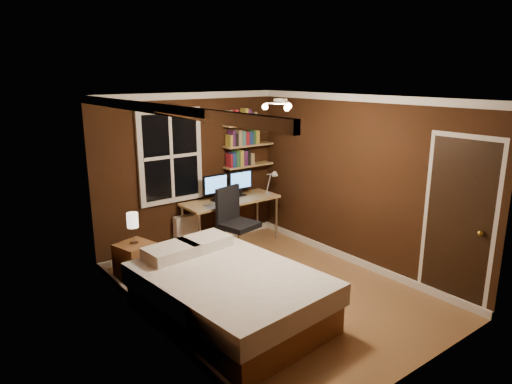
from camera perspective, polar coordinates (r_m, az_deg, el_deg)
floor at (r=6.13m, az=2.13°, el=-12.34°), size 4.20×4.20×0.00m
wall_back at (r=7.37m, az=-8.25°, el=2.47°), size 3.20×0.04×2.50m
wall_left at (r=4.86m, az=-12.47°, el=-4.08°), size 0.04×4.20×2.50m
wall_right at (r=6.79m, az=12.70°, el=1.21°), size 0.04×4.20×2.50m
ceiling at (r=5.48m, az=2.38°, el=11.68°), size 3.20×4.20×0.02m
window at (r=7.12m, az=-10.65°, el=4.41°), size 1.06×0.06×1.46m
door at (r=6.00m, az=23.90°, el=-3.67°), size 0.03×0.82×2.05m
door_knob at (r=5.85m, az=26.24°, el=-4.65°), size 0.06×0.06×0.06m
ceiling_fixture at (r=5.41m, az=3.05°, el=10.57°), size 0.44×0.44×0.18m
bookshelf_lower at (r=7.85m, az=-0.92°, el=3.35°), size 0.92×0.22×0.03m
books_row_lower at (r=7.82m, az=-0.93°, el=4.29°), size 0.42×0.16×0.23m
bookshelf_middle at (r=7.79m, az=-0.93°, el=5.88°), size 0.92×0.22×0.03m
books_row_middle at (r=7.77m, az=-0.94°, el=6.83°), size 0.54×0.16×0.23m
bookshelf_upper at (r=7.74m, az=-0.94°, el=8.44°), size 0.92×0.22×0.03m
books_row_upper at (r=7.73m, az=-0.95°, el=9.40°), size 0.54×0.16×0.23m
bed at (r=5.39m, az=-3.44°, el=-12.62°), size 1.76×2.31×0.74m
nightstand at (r=6.52m, az=-14.83°, el=-8.51°), size 0.54×0.54×0.55m
bedside_lamp at (r=6.35m, az=-15.12°, el=-4.43°), size 0.15×0.15×0.44m
radiator at (r=7.46m, az=-8.72°, el=-5.07°), size 0.39×0.14×0.58m
desk at (r=7.51m, az=-3.17°, el=-1.35°), size 1.64×0.62×0.78m
monitor_left at (r=7.38m, az=-5.08°, el=0.54°), size 0.45×0.12×0.43m
monitor_right at (r=7.65m, az=-1.96°, el=1.09°), size 0.45×0.12×0.43m
desk_lamp at (r=7.73m, az=1.97°, el=1.27°), size 0.14×0.32×0.44m
office_chair at (r=7.00m, az=-2.52°, el=-4.93°), size 0.62×0.62×1.12m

